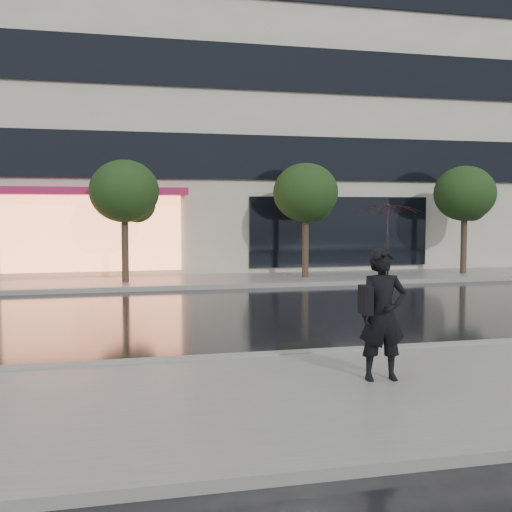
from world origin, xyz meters
name	(u,v)px	position (x,y,z in m)	size (l,w,h in m)	color
ground	(318,345)	(0.00, 0.00, 0.00)	(120.00, 120.00, 0.00)	black
sidewalk_near	(401,392)	(0.00, -3.25, 0.06)	(60.00, 4.50, 0.12)	slate
sidewalk_far	(217,281)	(0.00, 10.25, 0.06)	(60.00, 3.50, 0.12)	slate
curb_near	(338,353)	(0.00, -1.00, 0.07)	(60.00, 0.25, 0.14)	gray
curb_far	(227,286)	(0.00, 8.50, 0.07)	(60.00, 0.25, 0.14)	gray
office_building	(185,60)	(0.00, 17.97, 9.00)	(30.00, 12.76, 18.00)	beige
tree_mid_west	(126,194)	(-2.94, 10.03, 2.92)	(2.20, 2.20, 3.99)	#33261C
tree_mid_east	(307,195)	(3.06, 10.03, 2.92)	(2.20, 2.20, 3.99)	#33261C
tree_far_east	(466,196)	(9.06, 10.03, 2.92)	(2.20, 2.20, 3.99)	#33261C
pedestrian_with_umbrella	(386,268)	(-0.06, -2.86, 1.63)	(0.96, 0.97, 2.39)	black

